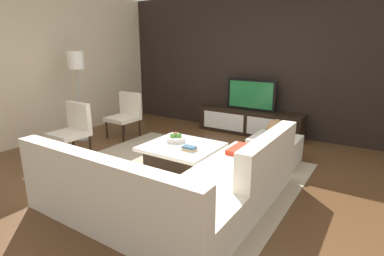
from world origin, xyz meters
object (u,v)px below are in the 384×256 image
object	(u,v)px
media_console	(250,122)
coffee_table	(182,157)
sectional_couch	(177,187)
fruit_bowl	(176,138)
ottoman	(275,150)
book_stack	(189,148)
floor_lamp	(76,67)
accent_chair_near	(73,127)
decorative_ball	(276,128)
accent_chair_far	(126,112)
television	(251,95)

from	to	relation	value
media_console	coffee_table	world-z (taller)	media_console
sectional_couch	fruit_bowl	distance (m)	1.33
ottoman	book_stack	world-z (taller)	book_stack
floor_lamp	fruit_bowl	xyz separation A→B (m)	(2.30, -0.09, -0.96)
accent_chair_near	fruit_bowl	xyz separation A→B (m)	(1.66, 0.55, -0.06)
decorative_ball	coffee_table	bearing A→B (deg)	-134.55
coffee_table	ottoman	distance (m)	1.48
media_console	coffee_table	xyz separation A→B (m)	(-0.10, -2.30, -0.05)
accent_chair_near	decorative_ball	bearing A→B (deg)	19.76
sectional_couch	floor_lamp	xyz separation A→B (m)	(-3.08, 1.16, 1.11)
fruit_bowl	book_stack	bearing A→B (deg)	-29.28
decorative_ball	book_stack	world-z (taller)	decorative_ball
media_console	book_stack	bearing A→B (deg)	-87.34
sectional_couch	decorative_ball	distance (m)	2.08
media_console	fruit_bowl	distance (m)	2.22
coffee_table	accent_chair_far	bearing A→B (deg)	156.91
television	fruit_bowl	xyz separation A→B (m)	(-0.28, -2.20, -0.38)
television	sectional_couch	bearing A→B (deg)	-81.19
accent_chair_near	accent_chair_far	bearing A→B (deg)	85.00
television	fruit_bowl	world-z (taller)	television
ottoman	fruit_bowl	world-z (taller)	fruit_bowl
floor_lamp	television	bearing A→B (deg)	39.19
sectional_couch	accent_chair_near	world-z (taller)	accent_chair_near
ottoman	decorative_ball	size ratio (longest dim) A/B	2.46
fruit_bowl	media_console	bearing A→B (deg)	82.75
sectional_couch	book_stack	distance (m)	0.94
sectional_couch	television	bearing A→B (deg)	98.81
ottoman	book_stack	bearing A→B (deg)	-125.13
media_console	ottoman	bearing A→B (deg)	-53.08
media_console	accent_chair_far	bearing A→B (deg)	-143.45
sectional_couch	decorative_ball	bearing A→B (deg)	77.96
media_console	decorative_ball	size ratio (longest dim) A/B	7.49
sectional_couch	coffee_table	bearing A→B (deg)	122.14
book_stack	television	bearing A→B (deg)	92.66
ottoman	accent_chair_far	xyz separation A→B (m)	(-2.94, -0.24, 0.29)
accent_chair_near	book_stack	size ratio (longest dim) A/B	4.78
fruit_bowl	decorative_ball	size ratio (longest dim) A/B	0.98
fruit_bowl	accent_chair_near	bearing A→B (deg)	-161.71
ottoman	book_stack	xyz separation A→B (m)	(-0.82, -1.17, 0.21)
floor_lamp	accent_chair_far	bearing A→B (deg)	46.96
media_console	floor_lamp	world-z (taller)	floor_lamp
book_stack	coffee_table	bearing A→B (deg)	150.97
sectional_couch	floor_lamp	size ratio (longest dim) A/B	1.41
coffee_table	decorative_ball	bearing A→B (deg)	45.45
coffee_table	floor_lamp	bearing A→B (deg)	175.51
media_console	accent_chair_near	size ratio (longest dim) A/B	2.45
ottoman	book_stack	distance (m)	1.44
media_console	fruit_bowl	world-z (taller)	fruit_bowl
book_stack	fruit_bowl	bearing A→B (deg)	150.72
accent_chair_near	decorative_ball	world-z (taller)	accent_chair_near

